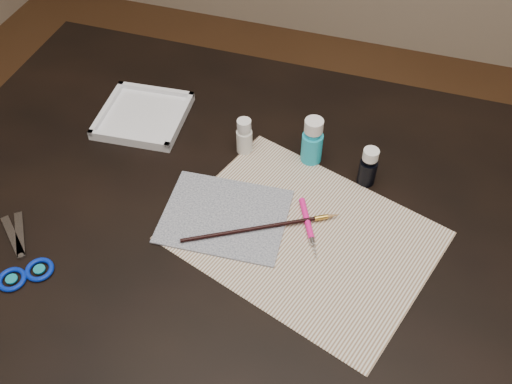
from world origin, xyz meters
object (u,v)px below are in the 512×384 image
(paint_bottle_cyan, at_px, (312,141))
(paint_bottle_white, at_px, (244,136))
(palette_tray, at_px, (143,115))
(scissors, at_px, (15,250))
(canvas, at_px, (225,216))
(paint_bottle_navy, at_px, (368,166))
(paper, at_px, (304,236))

(paint_bottle_cyan, bearing_deg, paint_bottle_white, -173.51)
(palette_tray, bearing_deg, paint_bottle_cyan, -1.55)
(paint_bottle_white, bearing_deg, scissors, -129.39)
(canvas, distance_m, paint_bottle_navy, 0.28)
(canvas, xyz_separation_m, paint_bottle_cyan, (0.11, 0.19, 0.05))
(scissors, height_order, palette_tray, palette_tray)
(paper, relative_size, paint_bottle_navy, 5.25)
(scissors, bearing_deg, paint_bottle_navy, -107.43)
(paint_bottle_white, distance_m, scissors, 0.46)
(scissors, bearing_deg, paint_bottle_cyan, -98.93)
(canvas, height_order, palette_tray, palette_tray)
(paint_bottle_cyan, height_order, palette_tray, paint_bottle_cyan)
(paint_bottle_white, height_order, scissors, paint_bottle_white)
(paint_bottle_white, bearing_deg, paper, -45.97)
(canvas, distance_m, palette_tray, 0.32)
(paint_bottle_cyan, bearing_deg, paper, -79.41)
(canvas, distance_m, scissors, 0.36)
(scissors, bearing_deg, palette_tray, -59.02)
(paint_bottle_cyan, relative_size, palette_tray, 0.58)
(paint_bottle_navy, bearing_deg, scissors, -147.34)
(paint_bottle_navy, bearing_deg, paper, -115.87)
(paint_bottle_white, height_order, palette_tray, paint_bottle_white)
(palette_tray, bearing_deg, paper, -26.33)
(paint_bottle_cyan, height_order, paint_bottle_navy, paint_bottle_cyan)
(canvas, height_order, paint_bottle_navy, paint_bottle_navy)
(paint_bottle_cyan, distance_m, palette_tray, 0.36)
(paint_bottle_cyan, bearing_deg, paint_bottle_navy, -12.98)
(canvas, distance_m, paint_bottle_cyan, 0.22)
(paint_bottle_cyan, xyz_separation_m, scissors, (-0.42, -0.37, -0.04))
(canvas, xyz_separation_m, palette_tray, (-0.25, 0.20, 0.01))
(paper, relative_size, paint_bottle_white, 5.52)
(paper, xyz_separation_m, canvas, (-0.15, -0.00, 0.00))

